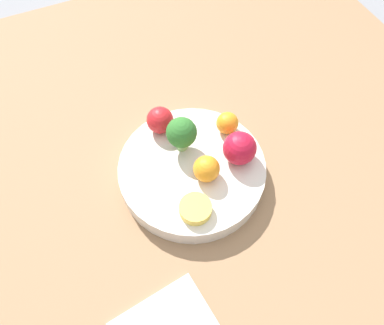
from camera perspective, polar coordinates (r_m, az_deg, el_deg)
The scene contains 9 objects.
ground_plane at distance 0.70m, azimuth -0.00°, elevation -2.89°, with size 6.00×6.00×0.00m, color gray.
table_surface at distance 0.69m, azimuth -0.00°, elevation -2.49°, with size 1.20×1.20×0.02m.
bowl at distance 0.67m, azimuth -0.00°, elevation -1.29°, with size 0.26×0.26×0.04m.
broccoli at distance 0.64m, azimuth -1.23°, elevation 4.63°, with size 0.05×0.05×0.07m.
apple_red at distance 0.64m, azimuth 7.27°, elevation 2.18°, with size 0.06×0.06×0.06m.
apple_green at distance 0.68m, azimuth -4.89°, elevation 6.46°, with size 0.05×0.05×0.05m.
orange_front at distance 0.68m, azimuth 5.40°, elevation 6.01°, with size 0.04×0.04×0.04m.
orange_back at distance 0.62m, azimuth 2.22°, elevation -0.96°, with size 0.05×0.05×0.05m.
small_cup at distance 0.60m, azimuth 0.53°, elevation -7.06°, with size 0.05×0.05×0.02m.
Camera 1 is at (-0.14, -0.31, 0.61)m, focal length 35.00 mm.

